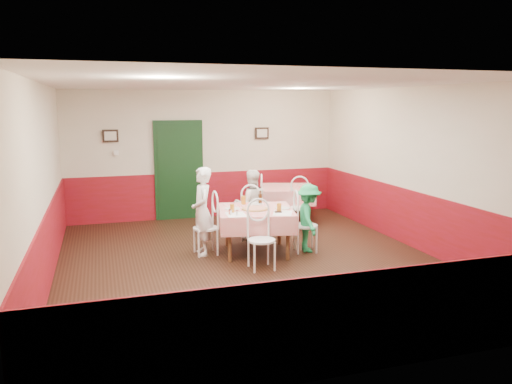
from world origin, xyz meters
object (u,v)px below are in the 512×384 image
object	(u,v)px
pizza	(255,209)
glass_b	(279,208)
diner_far	(251,205)
diner_left	(202,211)
glass_c	(243,200)
second_table	(287,205)
glass_a	(232,208)
beer_bottle	(260,198)
wallet	(278,212)
diner_right	(308,218)
chair_second_a	(253,203)
chair_left	(206,228)
chair_second_b	(300,208)
main_table	(256,231)
chair_far	(251,216)
chair_near	(262,240)
chair_right	(305,226)

from	to	relation	value
pizza	glass_b	distance (m)	0.43
diner_far	glass_b	bearing A→B (deg)	99.73
pizza	diner_left	distance (m)	0.88
glass_c	second_table	bearing A→B (deg)	47.46
pizza	glass_a	size ratio (longest dim) A/B	3.06
beer_bottle	wallet	distance (m)	0.77
beer_bottle	diner_far	bearing A→B (deg)	91.63
glass_a	diner_right	distance (m)	1.35
second_table	pizza	xyz separation A→B (m)	(-1.34, -2.01, 0.40)
diner_left	chair_second_a	bearing A→B (deg)	143.94
diner_left	glass_a	bearing A→B (deg)	55.56
chair_second_a	glass_a	bearing A→B (deg)	-8.46
glass_b	wallet	world-z (taller)	glass_b
glass_a	glass_c	size ratio (longest dim) A/B	0.93
chair_left	diner_right	distance (m)	1.76
second_table	chair_second_b	size ratio (longest dim) A/B	1.24
chair_second_b	second_table	bearing A→B (deg)	107.07
glass_c	beer_bottle	distance (m)	0.30
main_table	pizza	bearing A→B (deg)	-129.32
chair_far	glass_c	bearing A→B (deg)	75.99
beer_bottle	pizza	bearing A→B (deg)	-118.36
chair_second_b	glass_b	world-z (taller)	chair_second_b
chair_near	glass_a	distance (m)	0.83
chair_near	wallet	distance (m)	0.71
chair_far	wallet	size ratio (longest dim) A/B	8.18
main_table	second_table	bearing A→B (deg)	56.42
glass_a	beer_bottle	world-z (taller)	beer_bottle
chair_second_b	beer_bottle	xyz separation A→B (m)	(-1.11, -0.84, 0.42)
main_table	chair_far	world-z (taller)	chair_far
chair_right	glass_a	xyz separation A→B (m)	(-1.28, 0.03, 0.38)
glass_c	chair_left	bearing A→B (deg)	-159.80
chair_second_a	chair_right	bearing A→B (deg)	24.31
chair_far	chair_near	size ratio (longest dim) A/B	1.00
chair_left	chair_second_a	world-z (taller)	same
chair_second_b	glass_c	bearing A→B (deg)	-133.92
chair_second_b	wallet	world-z (taller)	chair_second_b
glass_c	wallet	size ratio (longest dim) A/B	1.35
chair_near	pizza	bearing A→B (deg)	80.35
glass_c	wallet	xyz separation A→B (m)	(0.35, -0.82, -0.06)
chair_right	glass_b	xyz separation A→B (m)	(-0.53, -0.14, 0.38)
wallet	glass_a	bearing A→B (deg)	174.03
main_table	glass_b	distance (m)	0.63
glass_b	diner_right	distance (m)	0.64
chair_second_a	glass_a	distance (m)	2.38
chair_far	chair_second_b	size ratio (longest dim) A/B	1.00
main_table	diner_far	xyz separation A→B (m)	(0.18, 0.88, 0.28)
chair_far	chair_right	bearing A→B (deg)	143.58
chair_left	glass_a	distance (m)	0.62
chair_second_a	glass_b	world-z (taller)	chair_second_a
chair_left	pizza	world-z (taller)	chair_left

